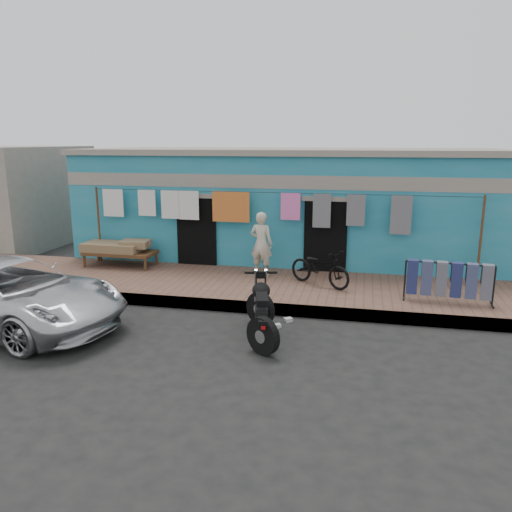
{
  "coord_description": "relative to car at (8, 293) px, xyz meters",
  "views": [
    {
      "loc": [
        2.24,
        -8.29,
        3.58
      ],
      "look_at": [
        0.0,
        2.0,
        1.15
      ],
      "focal_mm": 35.0,
      "sensor_mm": 36.0,
      "label": 1
    }
  ],
  "objects": [
    {
      "name": "clothesline",
      "position": [
        3.75,
        4.46,
        1.13
      ],
      "size": [
        10.06,
        0.06,
        2.1
      ],
      "color": "brown",
      "rests_on": "sidewalk"
    },
    {
      "name": "litter_c",
      "position": [
        4.82,
        1.35,
        -0.65
      ],
      "size": [
        0.17,
        0.2,
        0.07
      ],
      "primitive_type": "cube",
      "rotation": [
        0.0,
        0.0,
        1.39
      ],
      "color": "silver",
      "rests_on": "ground"
    },
    {
      "name": "sidewalk",
      "position": [
        4.47,
        3.21,
        -0.56
      ],
      "size": [
        28.0,
        3.0,
        0.25
      ],
      "primitive_type": "cube",
      "color": "brown",
      "rests_on": "ground"
    },
    {
      "name": "building",
      "position": [
        4.47,
        7.2,
        1.0
      ],
      "size": [
        12.2,
        5.2,
        3.36
      ],
      "color": "teal",
      "rests_on": "ground"
    },
    {
      "name": "curb",
      "position": [
        4.47,
        1.76,
        -0.56
      ],
      "size": [
        28.0,
        0.1,
        0.25
      ],
      "primitive_type": "cube",
      "color": "gray",
      "rests_on": "ground"
    },
    {
      "name": "litter_b",
      "position": [
        5.32,
        1.41,
        -0.65
      ],
      "size": [
        0.2,
        0.19,
        0.08
      ],
      "primitive_type": "cube",
      "rotation": [
        0.0,
        0.0,
        0.68
      ],
      "color": "silver",
      "rests_on": "ground"
    },
    {
      "name": "motorcycle",
      "position": [
        4.96,
        0.44,
        -0.11
      ],
      "size": [
        1.44,
        2.07,
        1.15
      ],
      "primitive_type": null,
      "rotation": [
        0.0,
        0.0,
        0.24
      ],
      "color": "black",
      "rests_on": "ground"
    },
    {
      "name": "car",
      "position": [
        0.0,
        0.0,
        0.0
      ],
      "size": [
        5.23,
        3.12,
        1.38
      ],
      "primitive_type": "imported",
      "rotation": [
        0.0,
        0.0,
        1.38
      ],
      "color": "silver",
      "rests_on": "ground"
    },
    {
      "name": "charpoy",
      "position": [
        0.27,
        4.1,
        -0.1
      ],
      "size": [
        2.05,
        1.02,
        0.68
      ],
      "primitive_type": null,
      "rotation": [
        0.0,
        0.0,
        -0.02
      ],
      "color": "brown",
      "rests_on": "sidewalk"
    },
    {
      "name": "seated_person",
      "position": [
        4.23,
        3.98,
        0.37
      ],
      "size": [
        0.64,
        0.49,
        1.62
      ],
      "primitive_type": "imported",
      "rotation": [
        0.0,
        0.0,
        2.95
      ],
      "color": "beige",
      "rests_on": "sidewalk"
    },
    {
      "name": "ground",
      "position": [
        4.47,
        0.21,
        -0.69
      ],
      "size": [
        80.0,
        80.0,
        0.0
      ],
      "primitive_type": "plane",
      "color": "black",
      "rests_on": "ground"
    },
    {
      "name": "jeans_rack",
      "position": [
        8.53,
        2.67,
        0.01
      ],
      "size": [
        1.92,
        0.69,
        0.89
      ],
      "primitive_type": null,
      "rotation": [
        0.0,
        0.0,
        -0.09
      ],
      "color": "black",
      "rests_on": "sidewalk"
    },
    {
      "name": "litter_a",
      "position": [
        5.14,
        1.03,
        -0.65
      ],
      "size": [
        0.2,
        0.19,
        0.07
      ],
      "primitive_type": "cube",
      "rotation": [
        0.0,
        0.0,
        0.51
      ],
      "color": "silver",
      "rests_on": "ground"
    },
    {
      "name": "bicycle",
      "position": [
        5.77,
        3.33,
        0.09
      ],
      "size": [
        1.71,
        1.35,
        1.06
      ],
      "primitive_type": "imported",
      "rotation": [
        0.0,
        0.0,
        1.03
      ],
      "color": "black",
      "rests_on": "sidewalk"
    }
  ]
}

